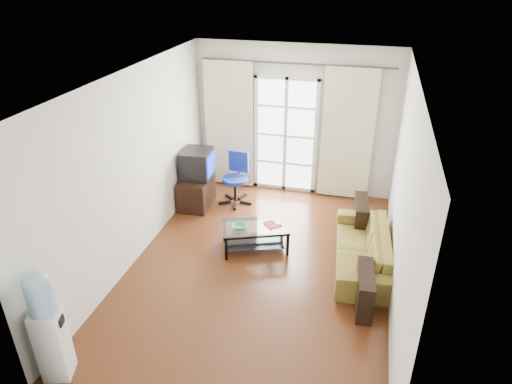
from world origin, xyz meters
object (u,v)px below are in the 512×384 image
water_cooler (47,323)px  tv_stand (196,192)px  crt_tv (196,163)px  sofa (362,248)px  task_chair (236,188)px  coffee_table (255,234)px

water_cooler → tv_stand: bearing=71.1°
crt_tv → sofa: bearing=-24.3°
tv_stand → task_chair: 0.70m
tv_stand → crt_tv: size_ratio=1.29×
tv_stand → water_cooler: bearing=-93.7°
tv_stand → crt_tv: (-0.00, 0.07, 0.52)m
task_chair → water_cooler: (-0.71, -4.16, 0.43)m
coffee_table → crt_tv: size_ratio=1.94×
crt_tv → water_cooler: 3.92m
task_chair → water_cooler: 4.24m
crt_tv → task_chair: (0.64, 0.24, -0.52)m
coffee_table → crt_tv: bearing=140.3°
coffee_table → tv_stand: tv_stand is taller
sofa → tv_stand: tv_stand is taller
coffee_table → crt_tv: crt_tv is taller
sofa → crt_tv: crt_tv is taller
sofa → task_chair: task_chair is taller
sofa → water_cooler: (-3.00, -2.80, 0.43)m
coffee_table → water_cooler: water_cooler is taller
sofa → coffee_table: bearing=-94.6°
task_chair → tv_stand: bearing=-150.0°
tv_stand → task_chair: (0.63, 0.30, 0.00)m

